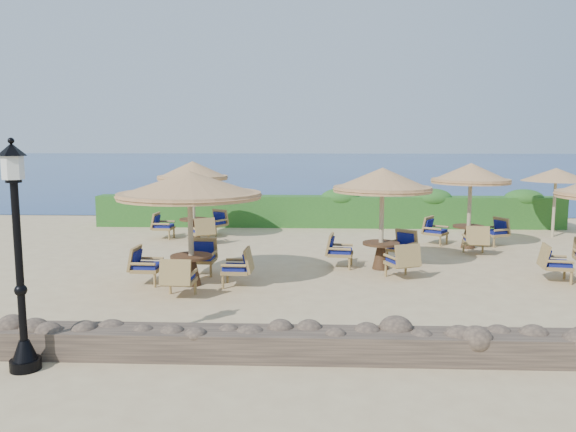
{
  "coord_description": "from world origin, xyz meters",
  "views": [
    {
      "loc": [
        -0.61,
        -14.5,
        3.34
      ],
      "look_at": [
        -1.25,
        0.63,
        1.3
      ],
      "focal_mm": 35.0,
      "sensor_mm": 36.0,
      "label": 1
    }
  ],
  "objects_px": {
    "lamp_post": "(19,266)",
    "cafe_set_0": "(190,202)",
    "cafe_set_4": "(470,190)",
    "extra_parasol": "(556,175)",
    "cafe_set_3": "(193,186)",
    "cafe_set_1": "(382,199)"
  },
  "relations": [
    {
      "from": "cafe_set_0",
      "to": "cafe_set_3",
      "type": "relative_size",
      "value": 1.2
    },
    {
      "from": "extra_parasol",
      "to": "cafe_set_4",
      "type": "relative_size",
      "value": 0.87
    },
    {
      "from": "extra_parasol",
      "to": "cafe_set_3",
      "type": "distance_m",
      "value": 12.47
    },
    {
      "from": "cafe_set_0",
      "to": "cafe_set_1",
      "type": "relative_size",
      "value": 1.21
    },
    {
      "from": "cafe_set_4",
      "to": "cafe_set_1",
      "type": "bearing_deg",
      "value": -135.49
    },
    {
      "from": "cafe_set_1",
      "to": "cafe_set_3",
      "type": "height_order",
      "value": "same"
    },
    {
      "from": "lamp_post",
      "to": "cafe_set_1",
      "type": "xyz_separation_m",
      "value": [
        6.0,
        6.78,
        0.3
      ]
    },
    {
      "from": "extra_parasol",
      "to": "cafe_set_3",
      "type": "bearing_deg",
      "value": -175.53
    },
    {
      "from": "extra_parasol",
      "to": "cafe_set_4",
      "type": "xyz_separation_m",
      "value": [
        -3.51,
        -2.19,
        -0.36
      ]
    },
    {
      "from": "cafe_set_1",
      "to": "extra_parasol",
      "type": "bearing_deg",
      "value": 38.37
    },
    {
      "from": "cafe_set_0",
      "to": "cafe_set_3",
      "type": "bearing_deg",
      "value": 101.39
    },
    {
      "from": "lamp_post",
      "to": "cafe_set_1",
      "type": "bearing_deg",
      "value": 48.46
    },
    {
      "from": "lamp_post",
      "to": "cafe_set_0",
      "type": "bearing_deg",
      "value": 74.06
    },
    {
      "from": "cafe_set_0",
      "to": "cafe_set_1",
      "type": "bearing_deg",
      "value": 21.91
    },
    {
      "from": "cafe_set_0",
      "to": "cafe_set_1",
      "type": "xyz_separation_m",
      "value": [
        4.6,
        1.85,
        -0.09
      ]
    },
    {
      "from": "lamp_post",
      "to": "cafe_set_4",
      "type": "distance_m",
      "value": 13.37
    },
    {
      "from": "cafe_set_4",
      "to": "extra_parasol",
      "type": "bearing_deg",
      "value": 31.97
    },
    {
      "from": "extra_parasol",
      "to": "cafe_set_0",
      "type": "distance_m",
      "value": 13.24
    },
    {
      "from": "extra_parasol",
      "to": "cafe_set_1",
      "type": "distance_m",
      "value": 8.42
    },
    {
      "from": "cafe_set_1",
      "to": "cafe_set_0",
      "type": "bearing_deg",
      "value": -158.09
    },
    {
      "from": "lamp_post",
      "to": "cafe_set_1",
      "type": "distance_m",
      "value": 9.06
    },
    {
      "from": "lamp_post",
      "to": "cafe_set_4",
      "type": "xyz_separation_m",
      "value": [
        9.09,
        9.81,
        0.26
      ]
    }
  ]
}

